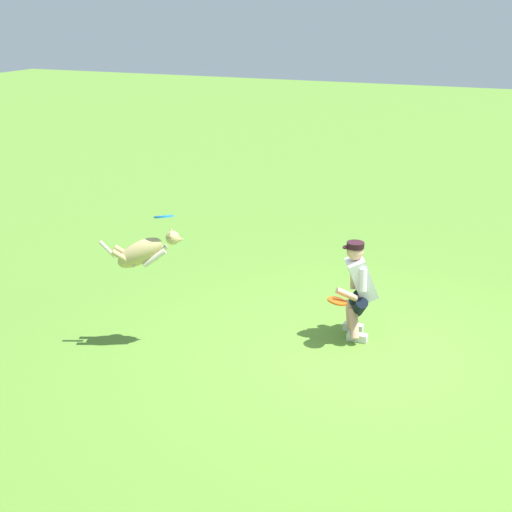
% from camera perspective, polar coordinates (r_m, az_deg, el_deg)
% --- Properties ---
extents(ground_plane, '(60.00, 60.00, 0.00)m').
position_cam_1_polar(ground_plane, '(8.44, 9.21, -8.49)').
color(ground_plane, '#58872F').
extents(person, '(0.51, 0.70, 1.29)m').
position_cam_1_polar(person, '(8.64, 8.65, -2.58)').
color(person, silver).
rests_on(person, ground_plane).
extents(dog, '(0.97, 0.52, 0.57)m').
position_cam_1_polar(dog, '(8.28, -9.49, 0.36)').
color(dog, tan).
extents(frisbee_flying, '(0.25, 0.26, 0.11)m').
position_cam_1_polar(frisbee_flying, '(8.14, -7.83, 3.33)').
color(frisbee_flying, '#2083EB').
extents(frisbee_held, '(0.32, 0.31, 0.09)m').
position_cam_1_polar(frisbee_held, '(8.41, 6.89, -3.82)').
color(frisbee_held, '#EE5110').
rests_on(frisbee_held, person).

